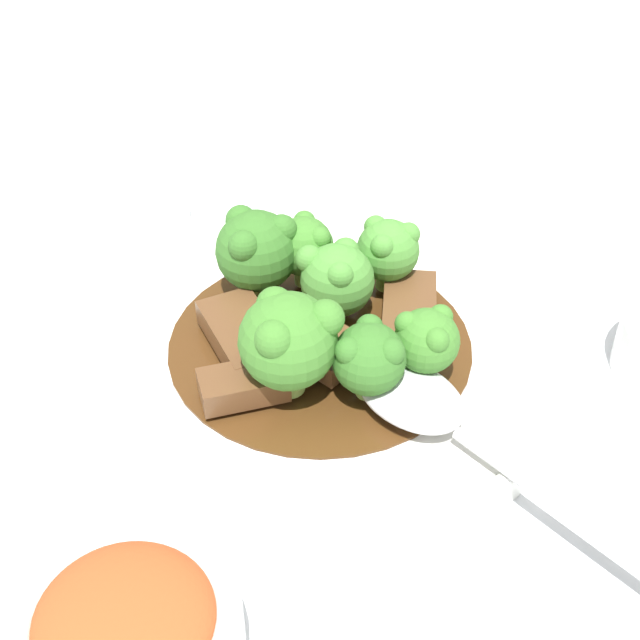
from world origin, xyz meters
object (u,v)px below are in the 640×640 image
(broccoli_floret_6, at_px, (388,249))
(broccoli_floret_3, at_px, (294,341))
(broccoli_floret_2, at_px, (304,245))
(sauce_dish, at_px, (147,212))
(beef_strip_3, at_px, (306,339))
(broccoli_floret_0, at_px, (257,249))
(broccoli_floret_4, at_px, (427,340))
(serving_spoon, at_px, (431,410))
(broccoli_floret_5, at_px, (369,357))
(side_bowl_kimchi, at_px, (132,637))
(beef_strip_0, at_px, (243,385))
(main_plate, at_px, (320,350))
(beef_strip_1, at_px, (243,336))
(broccoli_floret_1, at_px, (332,277))
(beef_strip_2, at_px, (409,310))

(broccoli_floret_6, bearing_deg, broccoli_floret_3, -8.41)
(broccoli_floret_2, xyz_separation_m, sauce_dish, (-0.05, -0.15, -0.04))
(beef_strip_3, height_order, broccoli_floret_6, broccoli_floret_6)
(broccoli_floret_0, height_order, broccoli_floret_4, broccoli_floret_0)
(broccoli_floret_3, relative_size, serving_spoon, 0.30)
(broccoli_floret_2, relative_size, broccoli_floret_5, 1.03)
(broccoli_floret_3, distance_m, side_bowl_kimchi, 0.17)
(broccoli_floret_2, bearing_deg, broccoli_floret_4, 61.28)
(beef_strip_0, xyz_separation_m, broccoli_floret_6, (-0.13, 0.04, 0.02))
(main_plate, xyz_separation_m, beef_strip_1, (0.02, -0.04, 0.02))
(broccoli_floret_1, height_order, side_bowl_kimchi, broccoli_floret_1)
(broccoli_floret_6, relative_size, serving_spoon, 0.23)
(main_plate, height_order, beef_strip_2, beef_strip_2)
(broccoli_floret_5, xyz_separation_m, serving_spoon, (0.01, 0.04, -0.02))
(beef_strip_2, distance_m, broccoli_floret_5, 0.07)
(broccoli_floret_3, height_order, side_bowl_kimchi, broccoli_floret_3)
(main_plate, xyz_separation_m, sauce_dish, (-0.10, -0.18, -0.00))
(main_plate, bearing_deg, broccoli_floret_6, 162.66)
(main_plate, relative_size, broccoli_floret_3, 4.70)
(main_plate, distance_m, sauce_dish, 0.21)
(broccoli_floret_6, height_order, sauce_dish, broccoli_floret_6)
(beef_strip_0, distance_m, broccoli_floret_0, 0.10)
(broccoli_floret_1, bearing_deg, serving_spoon, 51.81)
(broccoli_floret_4, xyz_separation_m, broccoli_floret_6, (-0.07, -0.05, 0.00))
(main_plate, distance_m, beef_strip_3, 0.02)
(beef_strip_2, distance_m, beef_strip_3, 0.07)
(beef_strip_3, bearing_deg, serving_spoon, 72.00)
(main_plate, bearing_deg, broccoli_floret_4, 85.25)
(beef_strip_3, bearing_deg, broccoli_floret_0, -128.79)
(beef_strip_0, distance_m, beef_strip_3, 0.05)
(broccoli_floret_6, bearing_deg, sauce_dish, -99.53)
(beef_strip_2, xyz_separation_m, broccoli_floret_5, (0.07, -0.00, 0.02))
(main_plate, relative_size, beef_strip_2, 4.23)
(beef_strip_2, distance_m, broccoli_floret_0, 0.10)
(beef_strip_1, bearing_deg, broccoli_floret_1, 144.31)
(broccoli_floret_2, bearing_deg, broccoli_floret_3, 20.23)
(broccoli_floret_4, relative_size, broccoli_floret_6, 0.90)
(broccoli_floret_3, height_order, broccoli_floret_5, broccoli_floret_3)
(beef_strip_3, xyz_separation_m, side_bowl_kimchi, (0.21, 0.01, -0.00))
(broccoli_floret_2, xyz_separation_m, serving_spoon, (0.09, 0.11, -0.02))
(broccoli_floret_2, xyz_separation_m, broccoli_floret_4, (0.05, 0.10, -0.00))
(broccoli_floret_0, xyz_separation_m, broccoli_floret_5, (0.06, 0.10, -0.01))
(beef_strip_1, xyz_separation_m, broccoli_floret_6, (-0.09, 0.06, 0.02))
(broccoli_floret_1, distance_m, broccoli_floret_6, 0.04)
(broccoli_floret_2, bearing_deg, serving_spoon, 52.31)
(beef_strip_2, height_order, side_bowl_kimchi, side_bowl_kimchi)
(broccoli_floret_2, distance_m, sauce_dish, 0.16)
(broccoli_floret_4, bearing_deg, beef_strip_0, -58.06)
(broccoli_floret_0, bearing_deg, beef_strip_3, 51.21)
(beef_strip_2, height_order, broccoli_floret_2, broccoli_floret_2)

